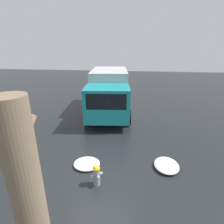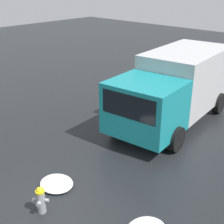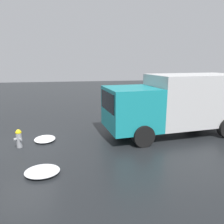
% 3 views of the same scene
% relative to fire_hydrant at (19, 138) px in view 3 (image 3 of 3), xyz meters
% --- Properties ---
extents(ground_plane, '(60.00, 60.00, 0.00)m').
position_rel_fire_hydrant_xyz_m(ground_plane, '(0.00, 0.00, -0.39)').
color(ground_plane, black).
extents(fire_hydrant, '(0.37, 0.39, 0.76)m').
position_rel_fire_hydrant_xyz_m(fire_hydrant, '(0.00, 0.00, 0.00)').
color(fire_hydrant, gray).
rests_on(fire_hydrant, ground_plane).
extents(delivery_truck, '(6.64, 3.21, 2.83)m').
position_rel_fire_hydrant_xyz_m(delivery_truck, '(7.04, 0.61, 1.14)').
color(delivery_truck, teal).
rests_on(delivery_truck, ground_plane).
extents(pedestrian, '(0.39, 0.39, 1.78)m').
position_rel_fire_hydrant_xyz_m(pedestrian, '(5.03, 0.22, 0.58)').
color(pedestrian, '#23232D').
rests_on(pedestrian, ground_plane).
extents(snow_pile_by_hydrant, '(0.91, 1.02, 0.17)m').
position_rel_fire_hydrant_xyz_m(snow_pile_by_hydrant, '(0.93, 0.60, -0.31)').
color(snow_pile_by_hydrant, white).
rests_on(snow_pile_by_hydrant, ground_plane).
extents(snow_pile_curbside, '(1.08, 0.93, 0.21)m').
position_rel_fire_hydrant_xyz_m(snow_pile_curbside, '(1.20, -2.44, -0.29)').
color(snow_pile_curbside, white).
rests_on(snow_pile_curbside, ground_plane).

